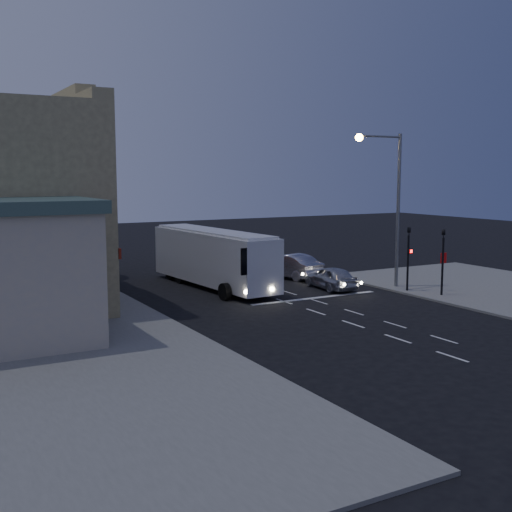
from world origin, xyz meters
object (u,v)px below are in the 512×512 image
tour_bus (213,256)px  car_suv (331,278)px  car_sedan_c (212,249)px  traffic_signal_main (409,251)px  car_sedan_b (247,258)px  traffic_signal_side (443,254)px  streetlight (390,192)px  street_tree (69,210)px  car_sedan_a (289,266)px  regulatory_sign (443,265)px  car_extra (183,242)px

tour_bus → car_suv: bearing=-38.7°
car_sedan_c → traffic_signal_main: traffic_signal_main is taller
car_sedan_b → traffic_signal_side: bearing=106.6°
streetlight → street_tree: 20.19m
traffic_signal_main → car_suv: bearing=136.9°
car_suv → car_sedan_c: bearing=-84.2°
car_sedan_b → car_sedan_a: bearing=95.2°
tour_bus → car_sedan_a: size_ratio=2.37×
car_sedan_a → regulatory_sign: bearing=106.4°
streetlight → car_sedan_b: bearing=106.4°
car_sedan_a → traffic_signal_side: bearing=99.1°
traffic_signal_main → streetlight: 3.61m
car_sedan_c → traffic_signal_main: 19.41m
car_suv → car_sedan_b: size_ratio=0.75×
car_sedan_c → regulatory_sign: bearing=113.8°
tour_bus → car_sedan_a: tour_bus is taller
car_suv → car_sedan_b: 9.81m
traffic_signal_side → streetlight: 4.84m
car_sedan_b → street_tree: bearing=-6.3°
car_sedan_a → regulatory_sign: 10.10m
tour_bus → street_tree: 10.24m
regulatory_sign → traffic_signal_side: bearing=-136.1°
car_sedan_a → traffic_signal_main: 8.57m
car_suv → traffic_signal_side: (3.93, -5.00, 1.73)m
car_suv → car_sedan_b: bearing=-83.0°
car_sedan_c → traffic_signal_side: size_ratio=1.34×
car_suv → car_sedan_c: size_ratio=0.74×
regulatory_sign → traffic_signal_main: bearing=149.2°
car_sedan_b → regulatory_sign: size_ratio=2.47×
car_sedan_a → car_sedan_b: size_ratio=0.89×
car_sedan_b → traffic_signal_main: (3.61, -12.82, 1.63)m
traffic_signal_side → car_sedan_b: bearing=106.2°
regulatory_sign → car_sedan_a: bearing=119.0°
car_sedan_a → streetlight: size_ratio=0.54×
traffic_signal_main → street_tree: bearing=138.0°
car_sedan_b → streetlight: bearing=106.8°
tour_bus → car_extra: tour_bus is taller
car_sedan_a → street_tree: bearing=-39.7°
car_suv → regulatory_sign: bearing=145.4°
tour_bus → traffic_signal_side: 13.28m
tour_bus → traffic_signal_main: traffic_signal_main is taller
street_tree → regulatory_sign: bearing=-41.1°
car_sedan_a → car_extra: (-0.18, 17.45, 0.01)m
car_suv → traffic_signal_side: size_ratio=0.99×
tour_bus → car_suv: (5.83, -3.99, -1.18)m
streetlight → tour_bus: bearing=147.5°
traffic_signal_main → street_tree: street_tree is taller
car_sedan_c → streetlight: 18.57m
car_sedan_a → car_sedan_c: size_ratio=0.88×
car_sedan_c → traffic_signal_side: traffic_signal_side is taller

